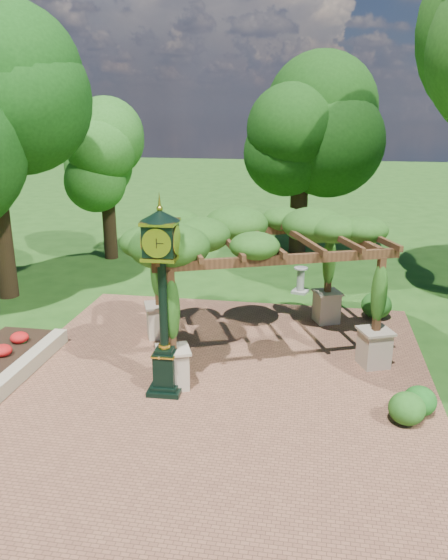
# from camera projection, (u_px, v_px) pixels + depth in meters

# --- Properties ---
(ground) EXTENTS (120.00, 120.00, 0.00)m
(ground) POSITION_uv_depth(u_px,v_px,m) (204.00, 416.00, 11.40)
(ground) COLOR #1E4714
(ground) RESTS_ON ground
(brick_plaza) EXTENTS (10.00, 12.00, 0.04)m
(brick_plaza) POSITION_uv_depth(u_px,v_px,m) (213.00, 391.00, 12.33)
(brick_plaza) COLOR brown
(brick_plaza) RESTS_ON ground
(border_wall) EXTENTS (0.35, 5.00, 0.40)m
(border_wall) POSITION_uv_depth(u_px,v_px,m) (13.00, 378.00, 12.55)
(border_wall) COLOR #C6B793
(border_wall) RESTS_ON ground
(pedestal_clock) EXTENTS (0.85, 0.85, 4.21)m
(pedestal_clock) POSITION_uv_depth(u_px,v_px,m) (162.00, 286.00, 11.57)
(pedestal_clock) COLOR black
(pedestal_clock) RESTS_ON brick_plaza
(pergola) EXTENTS (6.70, 5.50, 3.63)m
(pergola) POSITION_uv_depth(u_px,v_px,m) (262.00, 241.00, 13.55)
(pergola) COLOR #C3AE91
(pergola) RESTS_ON brick_plaza
(sundial) EXTENTS (0.63, 0.63, 0.91)m
(sundial) POSITION_uv_depth(u_px,v_px,m) (300.00, 282.00, 18.87)
(sundial) COLOR gray
(sundial) RESTS_ON ground
(shrub_front) EXTENTS (0.90, 0.90, 0.66)m
(shrub_front) POSITION_uv_depth(u_px,v_px,m) (407.00, 408.00, 10.96)
(shrub_front) COLOR #245B1A
(shrub_front) RESTS_ON brick_plaza
(shrub_mid) EXTENTS (0.91, 0.91, 0.62)m
(shrub_mid) POSITION_uv_depth(u_px,v_px,m) (420.00, 401.00, 11.29)
(shrub_mid) COLOR #195718
(shrub_mid) RESTS_ON brick_plaza
(shrub_back) EXTENTS (0.96, 0.96, 0.81)m
(shrub_back) POSITION_uv_depth(u_px,v_px,m) (376.00, 305.00, 16.50)
(shrub_back) COLOR #23601B
(shrub_back) RESTS_ON brick_plaza
(tree_west_far) EXTENTS (3.01, 3.01, 6.10)m
(tree_west_far) POSITION_uv_depth(u_px,v_px,m) (105.00, 159.00, 22.17)
(tree_west_far) COLOR black
(tree_west_far) RESTS_ON ground
(tree_north) EXTENTS (4.30, 4.30, 8.01)m
(tree_north) POSITION_uv_depth(u_px,v_px,m) (302.00, 125.00, 22.69)
(tree_north) COLOR black
(tree_north) RESTS_ON ground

